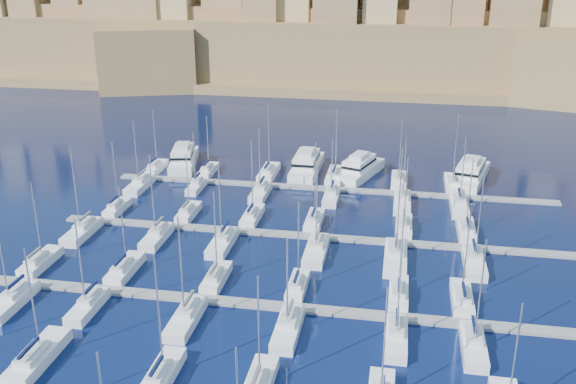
% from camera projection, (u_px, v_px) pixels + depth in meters
% --- Properties ---
extents(ground, '(600.00, 600.00, 0.00)m').
position_uv_depth(ground, '(303.00, 266.00, 93.10)').
color(ground, black).
rests_on(ground, ground).
extents(pontoon_mid_near, '(84.00, 2.00, 0.40)m').
position_uv_depth(pontoon_mid_near, '(289.00, 307.00, 81.98)').
color(pontoon_mid_near, slate).
rests_on(pontoon_mid_near, ground).
extents(pontoon_mid_far, '(84.00, 2.00, 0.40)m').
position_uv_depth(pontoon_mid_far, '(313.00, 236.00, 102.23)').
color(pontoon_mid_far, slate).
rests_on(pontoon_mid_far, ground).
extents(pontoon_far, '(84.00, 2.00, 0.40)m').
position_uv_depth(pontoon_far, '(329.00, 189.00, 122.48)').
color(pontoon_far, slate).
rests_on(pontoon_far, ground).
extents(sailboat_1, '(3.01, 10.03, 14.07)m').
position_uv_depth(sailboat_1, '(38.00, 356.00, 71.16)').
color(sailboat_1, white).
rests_on(sailboat_1, ground).
extents(sailboat_2, '(2.60, 8.68, 15.01)m').
position_uv_depth(sailboat_2, '(162.00, 375.00, 68.13)').
color(sailboat_2, white).
rests_on(sailboat_2, ground).
extents(sailboat_12, '(2.61, 8.70, 13.08)m').
position_uv_depth(sailboat_12, '(40.00, 262.00, 92.81)').
color(sailboat_12, white).
rests_on(sailboat_12, ground).
extents(sailboat_13, '(2.68, 8.94, 13.33)m').
position_uv_depth(sailboat_13, '(125.00, 269.00, 90.77)').
color(sailboat_13, white).
rests_on(sailboat_13, ground).
extents(sailboat_14, '(2.48, 8.26, 13.47)m').
position_uv_depth(sailboat_14, '(216.00, 278.00, 88.24)').
color(sailboat_14, white).
rests_on(sailboat_14, ground).
extents(sailboat_15, '(2.35, 7.84, 12.90)m').
position_uv_depth(sailboat_15, '(298.00, 286.00, 86.17)').
color(sailboat_15, white).
rests_on(sailboat_15, ground).
extents(sailboat_16, '(2.51, 8.37, 12.84)m').
position_uv_depth(sailboat_16, '(398.00, 294.00, 84.20)').
color(sailboat_16, white).
rests_on(sailboat_16, ground).
extents(sailboat_17, '(2.63, 8.75, 12.81)m').
position_uv_depth(sailboat_17, '(462.00, 298.00, 83.03)').
color(sailboat_17, white).
rests_on(sailboat_17, ground).
extents(sailboat_18, '(2.79, 9.28, 14.23)m').
position_uv_depth(sailboat_18, '(12.00, 300.00, 82.51)').
color(sailboat_18, white).
rests_on(sailboat_18, ground).
extents(sailboat_19, '(2.46, 8.20, 13.25)m').
position_uv_depth(sailboat_19, '(88.00, 306.00, 81.33)').
color(sailboat_19, white).
rests_on(sailboat_19, ground).
extents(sailboat_20, '(2.80, 9.34, 14.74)m').
position_uv_depth(sailboat_20, '(186.00, 318.00, 78.63)').
color(sailboat_20, white).
rests_on(sailboat_20, ground).
extents(sailboat_21, '(2.80, 9.32, 12.96)m').
position_uv_depth(sailboat_21, '(288.00, 328.00, 76.54)').
color(sailboat_21, white).
rests_on(sailboat_21, ground).
extents(sailboat_22, '(2.63, 8.77, 13.14)m').
position_uv_depth(sailboat_22, '(396.00, 337.00, 74.69)').
color(sailboat_22, white).
rests_on(sailboat_22, ground).
extents(sailboat_23, '(2.66, 8.86, 14.55)m').
position_uv_depth(sailboat_23, '(473.00, 345.00, 73.21)').
color(sailboat_23, white).
rests_on(sailboat_23, ground).
extents(sailboat_24, '(2.29, 7.63, 12.71)m').
position_uv_depth(sailboat_24, '(117.00, 208.00, 112.21)').
color(sailboat_24, white).
rests_on(sailboat_24, ground).
extents(sailboat_25, '(2.40, 8.00, 11.43)m').
position_uv_depth(sailboat_25, '(188.00, 212.00, 110.24)').
color(sailboat_25, white).
rests_on(sailboat_25, ground).
extents(sailboat_26, '(2.60, 8.66, 14.27)m').
position_uv_depth(sailboat_26, '(252.00, 216.00, 108.68)').
color(sailboat_26, white).
rests_on(sailboat_26, ground).
extents(sailboat_27, '(2.57, 8.56, 14.40)m').
position_uv_depth(sailboat_27, '(314.00, 220.00, 106.89)').
color(sailboat_27, white).
rests_on(sailboat_27, ground).
extents(sailboat_28, '(2.62, 8.74, 12.78)m').
position_uv_depth(sailboat_28, '(404.00, 227.00, 104.54)').
color(sailboat_28, white).
rests_on(sailboat_28, ground).
extents(sailboat_29, '(2.73, 9.11, 12.96)m').
position_uv_depth(sailboat_29, '(466.00, 230.00, 103.07)').
color(sailboat_29, white).
rests_on(sailboat_29, ground).
extents(sailboat_30, '(2.89, 9.62, 15.48)m').
position_uv_depth(sailboat_30, '(82.00, 231.00, 102.82)').
color(sailboat_30, white).
rests_on(sailboat_30, ground).
extents(sailboat_31, '(2.71, 9.02, 14.60)m').
position_uv_depth(sailboat_31, '(157.00, 236.00, 101.04)').
color(sailboat_31, white).
rests_on(sailboat_31, ground).
extents(sailboat_32, '(2.92, 9.75, 13.94)m').
position_uv_depth(sailboat_32, '(223.00, 242.00, 98.93)').
color(sailboat_32, white).
rests_on(sailboat_32, ground).
extents(sailboat_33, '(3.05, 10.16, 14.49)m').
position_uv_depth(sailboat_33, '(316.00, 250.00, 96.32)').
color(sailboat_33, white).
rests_on(sailboat_33, ground).
extents(sailboat_34, '(3.27, 10.90, 17.85)m').
position_uv_depth(sailboat_34, '(395.00, 257.00, 94.04)').
color(sailboat_34, white).
rests_on(sailboat_34, ground).
extents(sailboat_35, '(2.94, 9.80, 14.58)m').
position_uv_depth(sailboat_35, '(474.00, 262.00, 92.70)').
color(sailboat_35, white).
rests_on(sailboat_35, ground).
extents(sailboat_36, '(2.43, 8.11, 13.01)m').
position_uv_depth(sailboat_36, '(156.00, 167.00, 132.90)').
color(sailboat_36, white).
rests_on(sailboat_36, ground).
extents(sailboat_37, '(2.44, 8.12, 12.28)m').
position_uv_depth(sailboat_37, '(208.00, 170.00, 131.05)').
color(sailboat_37, white).
rests_on(sailboat_37, ground).
extents(sailboat_38, '(3.00, 10.01, 15.24)m').
position_uv_depth(sailboat_38, '(268.00, 172.00, 129.84)').
color(sailboat_38, white).
rests_on(sailboat_38, ground).
extents(sailboat_39, '(3.09, 10.28, 14.39)m').
position_uv_depth(sailboat_39, '(335.00, 176.00, 127.74)').
color(sailboat_39, white).
rests_on(sailboat_39, ground).
extents(sailboat_40, '(2.78, 9.26, 13.54)m').
position_uv_depth(sailboat_40, '(398.00, 181.00, 125.22)').
color(sailboat_40, white).
rests_on(sailboat_40, ground).
extents(sailboat_41, '(2.86, 9.55, 14.71)m').
position_uv_depth(sailboat_41, '(453.00, 184.00, 123.65)').
color(sailboat_41, white).
rests_on(sailboat_41, ground).
extents(sailboat_42, '(2.85, 9.49, 13.81)m').
position_uv_depth(sailboat_42, '(140.00, 185.00, 123.02)').
color(sailboat_42, white).
rests_on(sailboat_42, ground).
extents(sailboat_43, '(2.17, 7.23, 11.75)m').
position_uv_depth(sailboat_43, '(196.00, 186.00, 122.25)').
color(sailboat_43, white).
rests_on(sailboat_43, ground).
extents(sailboat_44, '(2.74, 9.12, 13.50)m').
position_uv_depth(sailboat_44, '(261.00, 192.00, 119.28)').
color(sailboat_44, white).
rests_on(sailboat_44, ground).
extents(sailboat_45, '(2.59, 8.64, 12.07)m').
position_uv_depth(sailboat_45, '(332.00, 196.00, 117.33)').
color(sailboat_45, white).
rests_on(sailboat_45, ground).
extents(sailboat_46, '(2.96, 9.88, 13.29)m').
position_uv_depth(sailboat_46, '(402.00, 202.00, 114.65)').
color(sailboat_46, white).
rests_on(sailboat_46, ground).
extents(sailboat_47, '(2.94, 9.80, 13.79)m').
position_uv_depth(sailboat_47, '(459.00, 206.00, 113.05)').
color(sailboat_47, white).
rests_on(sailboat_47, ground).
extents(motor_yacht_a, '(7.95, 16.44, 5.25)m').
position_uv_depth(motor_yacht_a, '(184.00, 158.00, 135.60)').
color(motor_yacht_a, white).
rests_on(motor_yacht_a, ground).
extents(motor_yacht_b, '(5.28, 16.81, 5.25)m').
position_uv_depth(motor_yacht_b, '(307.00, 164.00, 131.67)').
color(motor_yacht_b, white).
rests_on(motor_yacht_b, ground).
extents(motor_yacht_c, '(9.30, 15.99, 5.25)m').
position_uv_depth(motor_yacht_c, '(360.00, 168.00, 129.25)').
color(motor_yacht_c, white).
rests_on(motor_yacht_c, ground).
extents(motor_yacht_d, '(9.11, 17.68, 5.25)m').
position_uv_depth(motor_yacht_d, '(471.00, 173.00, 126.38)').
color(motor_yacht_d, white).
rests_on(motor_yacht_d, ground).
extents(fortified_city, '(460.00, 108.95, 59.52)m').
position_uv_depth(fortified_city, '(370.00, 33.00, 230.79)').
color(fortified_city, brown).
rests_on(fortified_city, ground).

